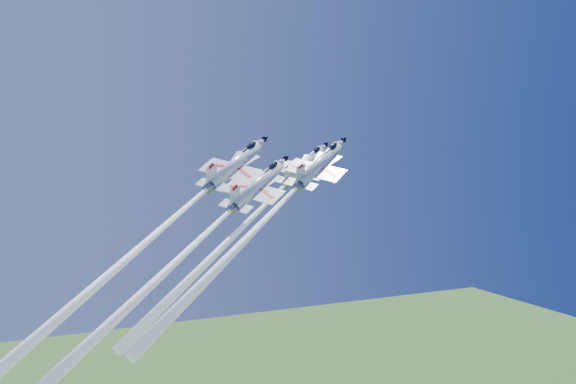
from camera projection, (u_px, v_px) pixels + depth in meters
name	position (u px, v px, depth m)	size (l,w,h in m)	color
jet_lead	(247.00, 223.00, 96.49)	(33.49, 22.45, 34.23)	white
jet_left	(140.00, 248.00, 89.50)	(42.84, 28.85, 44.54)	white
jet_right	(264.00, 221.00, 89.96)	(33.37, 22.20, 33.43)	white
jet_slot	(187.00, 251.00, 86.02)	(34.76, 23.19, 35.09)	white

